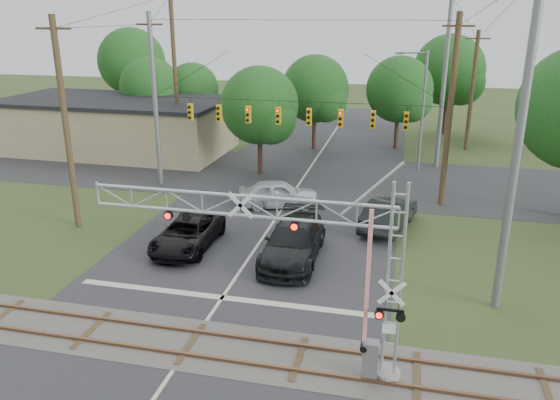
% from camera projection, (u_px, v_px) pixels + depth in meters
% --- Properties ---
extents(ground, '(160.00, 160.00, 0.00)m').
position_uv_depth(ground, '(168.00, 379.00, 17.95)').
color(ground, '#314620').
rests_on(ground, ground).
extents(road_main, '(14.00, 90.00, 0.02)m').
position_uv_depth(road_main, '(252.00, 254.00, 27.15)').
color(road_main, '#272729').
rests_on(road_main, ground).
extents(road_cross, '(90.00, 12.00, 0.02)m').
position_uv_depth(road_cross, '(304.00, 177.00, 40.04)').
color(road_cross, '#272729').
rests_on(road_cross, ground).
extents(railroad_track, '(90.00, 3.20, 0.17)m').
position_uv_depth(railroad_track, '(191.00, 344.00, 19.78)').
color(railroad_track, '#44413B').
rests_on(railroad_track, ground).
extents(crossing_gantry, '(10.41, 0.86, 6.76)m').
position_uv_depth(crossing_gantry, '(298.00, 253.00, 17.24)').
color(crossing_gantry, gray).
rests_on(crossing_gantry, ground).
extents(traffic_signal_span, '(19.34, 0.36, 11.50)m').
position_uv_depth(traffic_signal_span, '(307.00, 110.00, 34.35)').
color(traffic_signal_span, slate).
rests_on(traffic_signal_span, ground).
extents(pickup_black, '(2.58, 5.52, 1.53)m').
position_uv_depth(pickup_black, '(188.00, 234.00, 27.75)').
color(pickup_black, black).
rests_on(pickup_black, ground).
extents(car_dark, '(2.65, 6.33, 1.83)m').
position_uv_depth(car_dark, '(293.00, 242.00, 26.39)').
color(car_dark, black).
rests_on(car_dark, ground).
extents(sedan_silver, '(5.29, 3.29, 1.68)m').
position_uv_depth(sedan_silver, '(279.00, 194.00, 33.62)').
color(sedan_silver, silver).
rests_on(sedan_silver, ground).
extents(suv_dark, '(3.15, 5.58, 1.74)m').
position_uv_depth(suv_dark, '(389.00, 213.00, 30.26)').
color(suv_dark, black).
rests_on(suv_dark, ground).
extents(commercial_building, '(19.43, 10.20, 4.50)m').
position_uv_depth(commercial_building, '(117.00, 125.00, 46.97)').
color(commercial_building, '#938862').
rests_on(commercial_building, ground).
extents(streetlight, '(2.36, 0.25, 8.87)m').
position_uv_depth(streetlight, '(421.00, 105.00, 40.25)').
color(streetlight, slate).
rests_on(streetlight, ground).
extents(utility_poles, '(25.32, 28.43, 13.50)m').
position_uv_depth(utility_poles, '(331.00, 95.00, 35.42)').
color(utility_poles, '#483821').
rests_on(utility_poles, ground).
extents(treeline, '(52.37, 29.40, 10.01)m').
position_uv_depth(treeline, '(347.00, 83.00, 46.15)').
color(treeline, '#3A251A').
rests_on(treeline, ground).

